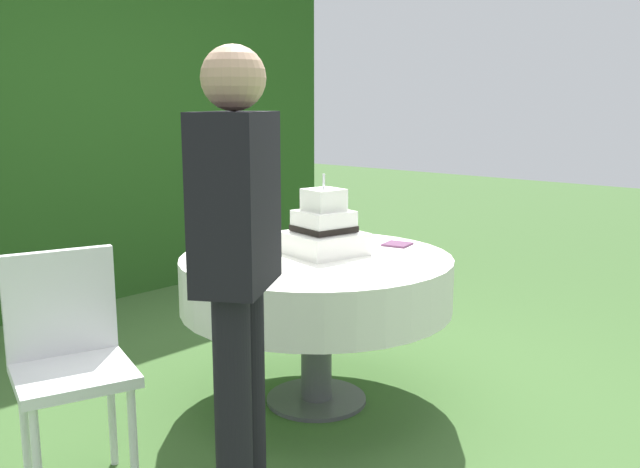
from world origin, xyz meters
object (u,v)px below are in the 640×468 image
(cake_table, at_px, (316,282))
(napkin_stack, at_px, (397,244))
(wedding_cake, at_px, (324,230))
(garden_chair, at_px, (68,349))
(serving_plate_near, at_px, (237,267))
(standing_person, at_px, (237,262))
(serving_plate_far, at_px, (344,240))

(cake_table, distance_m, napkin_stack, 0.50)
(cake_table, bearing_deg, wedding_cake, 10.99)
(wedding_cake, xyz_separation_m, garden_chair, (-1.23, 0.16, -0.29))
(cake_table, bearing_deg, garden_chair, 171.35)
(serving_plate_near, xyz_separation_m, napkin_stack, (0.88, -0.22, -0.00))
(serving_plate_near, height_order, standing_person, standing_person)
(garden_chair, xyz_separation_m, standing_person, (0.24, -0.68, 0.39))
(serving_plate_far, distance_m, napkin_stack, 0.29)
(napkin_stack, bearing_deg, garden_chair, 169.06)
(napkin_stack, bearing_deg, wedding_cake, 159.02)
(cake_table, relative_size, garden_chair, 1.43)
(serving_plate_near, distance_m, standing_person, 0.80)
(cake_table, relative_size, standing_person, 0.80)
(napkin_stack, distance_m, garden_chair, 1.66)
(wedding_cake, bearing_deg, serving_plate_far, 22.16)
(serving_plate_far, xyz_separation_m, napkin_stack, (0.10, -0.27, -0.00))
(serving_plate_far, bearing_deg, standing_person, -153.78)
(standing_person, bearing_deg, wedding_cake, 27.37)
(standing_person, bearing_deg, serving_plate_far, 26.22)
(serving_plate_near, height_order, serving_plate_far, same)
(cake_table, bearing_deg, standing_person, -151.56)
(cake_table, distance_m, standing_person, 1.10)
(cake_table, xyz_separation_m, napkin_stack, (0.46, -0.14, 0.13))
(wedding_cake, relative_size, garden_chair, 0.43)
(wedding_cake, xyz_separation_m, serving_plate_near, (-0.49, 0.07, -0.11))
(serving_plate_near, xyz_separation_m, garden_chair, (-0.74, 0.09, -0.19))
(serving_plate_near, relative_size, standing_person, 0.08)
(serving_plate_far, distance_m, standing_person, 1.44)
(serving_plate_near, bearing_deg, standing_person, -130.81)
(serving_plate_near, relative_size, garden_chair, 0.15)
(wedding_cake, height_order, serving_plate_near, wedding_cake)
(wedding_cake, bearing_deg, cake_table, -169.01)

